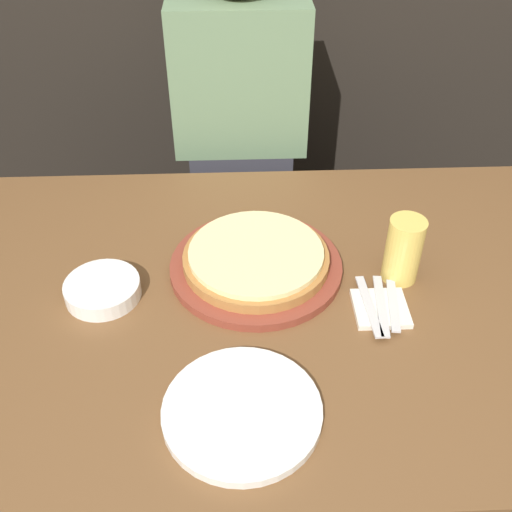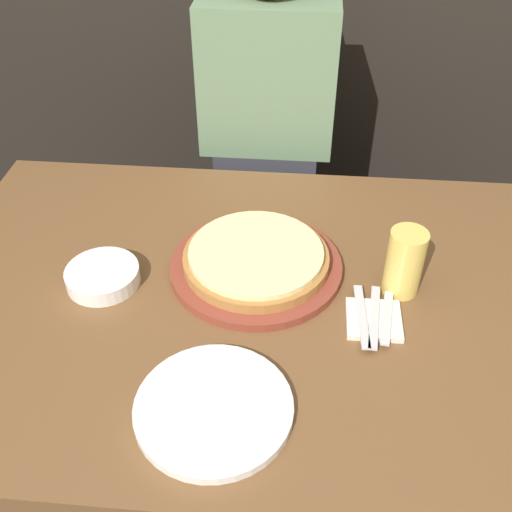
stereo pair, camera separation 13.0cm
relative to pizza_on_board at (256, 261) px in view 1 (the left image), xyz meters
The scene contains 11 objects.
ground_plane 0.75m from the pizza_on_board, 79.14° to the right, with size 12.00×12.00×0.00m, color #38332D.
dining_table 0.39m from the pizza_on_board, 79.14° to the right, with size 1.47×0.98×0.72m.
pizza_on_board is the anchor object (origin of this frame).
beer_glass 0.32m from the pizza_on_board, ahead, with size 0.08×0.08×0.15m.
dinner_plate 0.38m from the pizza_on_board, 95.94° to the right, with size 0.28×0.28×0.02m.
side_bowl 0.33m from the pizza_on_board, 167.81° to the right, with size 0.16×0.16×0.04m.
napkin_stack 0.29m from the pizza_on_board, 28.84° to the right, with size 0.11×0.11×0.01m.
fork 0.27m from the pizza_on_board, 31.45° to the right, with size 0.03×0.18×0.00m.
dinner_knife 0.29m from the pizza_on_board, 28.84° to the right, with size 0.04×0.18×0.00m.
spoon 0.31m from the pizza_on_board, 26.60° to the right, with size 0.04×0.15×0.00m.
diner_person 0.62m from the pizza_on_board, 92.04° to the left, with size 0.38×0.20×1.30m.
Camera 1 is at (-0.06, -0.92, 1.59)m, focal length 42.00 mm.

